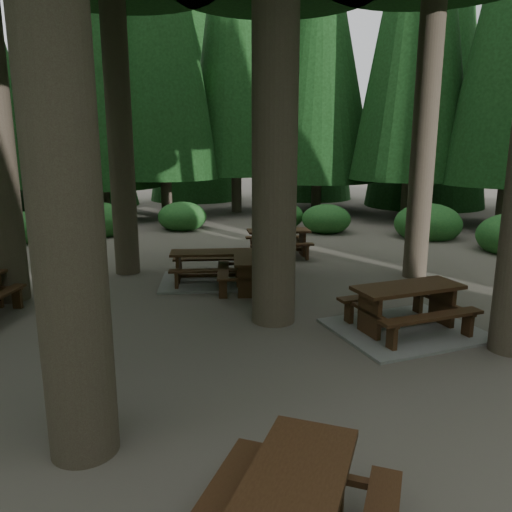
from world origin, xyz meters
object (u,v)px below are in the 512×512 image
object	(u,v)px
picnic_table_f	(249,267)
picnic_table_d	(279,239)
picnic_table_c	(208,272)
picnic_table_a	(406,315)

from	to	relation	value
picnic_table_f	picnic_table_d	bearing A→B (deg)	-16.64
picnic_table_c	picnic_table_f	distance (m)	1.20
picnic_table_a	picnic_table_c	world-z (taller)	picnic_table_a
picnic_table_c	picnic_table_d	xyz separation A→B (m)	(2.80, 2.16, 0.27)
picnic_table_d	picnic_table_a	bearing A→B (deg)	-79.28
picnic_table_a	picnic_table_c	bearing A→B (deg)	119.11
picnic_table_c	picnic_table_d	size ratio (longest dim) A/B	1.28
picnic_table_a	picnic_table_c	size ratio (longest dim) A/B	0.95
picnic_table_a	picnic_table_f	xyz separation A→B (m)	(-1.82, 3.61, 0.22)
picnic_table_c	picnic_table_f	size ratio (longest dim) A/B	1.25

